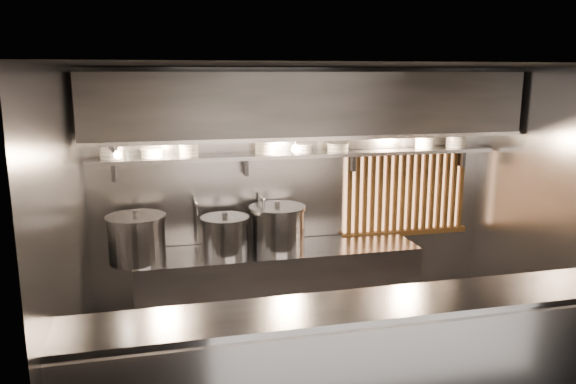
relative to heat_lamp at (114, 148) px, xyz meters
name	(u,v)px	position (x,y,z in m)	size (l,w,h in m)	color
floor	(338,377)	(1.90, -0.85, -2.07)	(4.50, 4.50, 0.00)	black
ceiling	(344,65)	(1.90, -0.85, 0.73)	(4.50, 4.50, 0.00)	black
wall_back	(297,195)	(1.90, 0.65, -0.67)	(4.50, 4.50, 0.00)	gray
wall_left	(66,249)	(-0.35, -0.85, -0.67)	(3.00, 3.00, 0.00)	gray
wall_right	(563,215)	(4.15, -0.85, -0.67)	(3.00, 3.00, 0.00)	gray
serving_counter	(381,374)	(1.90, -1.81, -1.50)	(4.50, 0.56, 1.13)	#939398
cooking_bench	(279,289)	(1.60, 0.28, -1.62)	(3.00, 0.70, 0.90)	#939398
bowl_shelf	(302,155)	(1.90, 0.47, -0.19)	(4.40, 0.34, 0.04)	#939398
exhaust_hood	(308,105)	(1.90, 0.25, 0.36)	(4.40, 0.81, 0.65)	#2D2D30
wood_screen	(406,192)	(3.20, 0.60, -0.69)	(1.56, 0.09, 1.04)	#FEAF72
faucet_left	(195,211)	(0.75, 0.52, -0.76)	(0.04, 0.30, 0.50)	silver
faucet_right	(260,208)	(1.45, 0.52, -0.76)	(0.04, 0.30, 0.50)	silver
heat_lamp	(114,148)	(0.00, 0.00, 0.00)	(0.25, 0.35, 0.20)	#939398
pendant_bulb	(295,149)	(1.80, 0.35, -0.11)	(0.09, 0.09, 0.19)	#2D2D30
stock_pot_left	(137,238)	(0.15, 0.23, -0.93)	(0.71, 0.71, 0.51)	#939398
stock_pot_mid	(225,235)	(1.03, 0.26, -0.97)	(0.61, 0.61, 0.43)	#939398
stock_pot_right	(277,227)	(1.59, 0.32, -0.93)	(0.68, 0.68, 0.50)	#939398
bowl_stack_0	(111,151)	(-0.06, 0.47, -0.08)	(0.24, 0.24, 0.17)	white
bowl_stack_1	(152,153)	(0.34, 0.47, -0.12)	(0.24, 0.24, 0.09)	white
bowl_stack_2	(189,150)	(0.70, 0.47, -0.10)	(0.21, 0.21, 0.13)	white
bowl_stack_3	(265,148)	(1.50, 0.47, -0.10)	(0.23, 0.23, 0.13)	white
bowl_stack_4	(303,148)	(1.92, 0.47, -0.12)	(0.20, 0.20, 0.09)	white
bowl_stack_5	(338,147)	(2.31, 0.47, -0.12)	(0.24, 0.24, 0.09)	white
bowl_stack_6	(424,143)	(3.33, 0.47, -0.10)	(0.22, 0.22, 0.13)	white
bowl_stack_7	(456,142)	(3.74, 0.47, -0.10)	(0.24, 0.24, 0.13)	white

